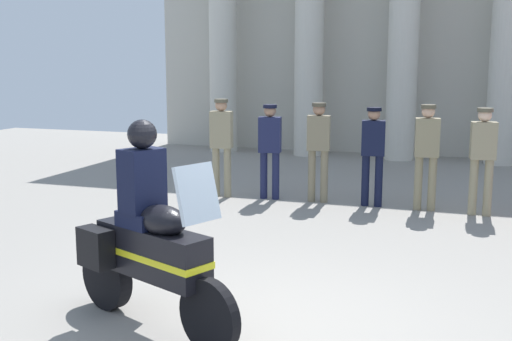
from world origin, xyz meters
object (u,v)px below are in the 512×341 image
object	(u,v)px
officer_in_row_0	(221,140)
officer_in_row_3	(373,148)
officer_in_row_1	(270,144)
officer_in_row_5	(483,153)
officer_in_row_2	(318,144)
motorcycle_with_rider	(147,243)
officer_in_row_4	(427,149)

from	to	relation	value
officer_in_row_0	officer_in_row_3	size ratio (longest dim) A/B	1.06
officer_in_row_1	officer_in_row_5	distance (m)	3.50
officer_in_row_2	motorcycle_with_rider	world-z (taller)	motorcycle_with_rider
officer_in_row_1	officer_in_row_4	xyz separation A→B (m)	(2.65, -0.03, 0.04)
officer_in_row_0	officer_in_row_2	size ratio (longest dim) A/B	1.02
officer_in_row_0	motorcycle_with_rider	size ratio (longest dim) A/B	0.89
officer_in_row_2	officer_in_row_3	size ratio (longest dim) A/B	1.03
officer_in_row_0	officer_in_row_5	size ratio (longest dim) A/B	1.03
officer_in_row_4	motorcycle_with_rider	bearing A→B (deg)	62.05
officer_in_row_1	officer_in_row_5	world-z (taller)	officer_in_row_5
officer_in_row_4	officer_in_row_5	size ratio (longest dim) A/B	1.02
officer_in_row_2	officer_in_row_3	world-z (taller)	officer_in_row_2
officer_in_row_2	motorcycle_with_rider	bearing A→B (deg)	79.65
officer_in_row_0	officer_in_row_1	distance (m)	0.87
officer_in_row_0	officer_in_row_2	xyz separation A→B (m)	(1.73, 0.12, -0.02)
officer_in_row_0	officer_in_row_4	bearing A→B (deg)	173.36
officer_in_row_1	motorcycle_with_rider	bearing A→B (deg)	88.43
motorcycle_with_rider	officer_in_row_3	bearing A→B (deg)	101.65
officer_in_row_0	officer_in_row_1	world-z (taller)	officer_in_row_0
officer_in_row_1	officer_in_row_4	bearing A→B (deg)	171.64
officer_in_row_3	motorcycle_with_rider	world-z (taller)	motorcycle_with_rider
officer_in_row_5	motorcycle_with_rider	xyz separation A→B (m)	(-2.90, -5.47, -0.21)
officer_in_row_3	officer_in_row_5	world-z (taller)	officer_in_row_5
officer_in_row_4	officer_in_row_3	bearing A→B (deg)	-9.49
officer_in_row_2	officer_in_row_4	size ratio (longest dim) A/B	0.99
officer_in_row_0	officer_in_row_3	distance (m)	2.66
officer_in_row_5	officer_in_row_2	bearing A→B (deg)	-10.82
officer_in_row_2	officer_in_row_3	distance (m)	0.93
officer_in_row_2	officer_in_row_5	xyz separation A→B (m)	(2.64, -0.14, -0.01)
motorcycle_with_rider	officer_in_row_4	bearing A→B (deg)	93.43
officer_in_row_1	motorcycle_with_rider	size ratio (longest dim) A/B	0.85
officer_in_row_0	officer_in_row_2	world-z (taller)	officer_in_row_0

